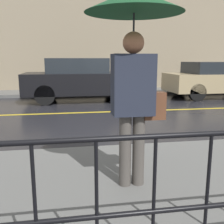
{
  "coord_description": "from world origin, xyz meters",
  "views": [
    {
      "loc": [
        -1.46,
        -7.61,
        1.53
      ],
      "look_at": [
        -0.46,
        -1.52,
        0.3
      ],
      "focal_mm": 42.0,
      "sensor_mm": 36.0,
      "label": 1
    }
  ],
  "objects": [
    {
      "name": "sidewalk_far",
      "position": [
        0.0,
        4.41,
        0.06
      ],
      "size": [
        28.0,
        1.87,
        0.13
      ],
      "color": "#60605E",
      "rests_on": "ground_plane"
    },
    {
      "name": "car_black",
      "position": [
        -1.01,
        2.39,
        0.81
      ],
      "size": [
        4.24,
        1.95,
        1.59
      ],
      "color": "black",
      "rests_on": "ground_plane"
    },
    {
      "name": "lane_marking",
      "position": [
        0.0,
        0.0,
        0.0
      ],
      "size": [
        25.2,
        0.12,
        0.01
      ],
      "color": "gold",
      "rests_on": "ground_plane"
    },
    {
      "name": "building_storefront",
      "position": [
        0.0,
        5.5,
        2.5
      ],
      "size": [
        28.0,
        0.3,
        5.0
      ],
      "color": "gray",
      "rests_on": "ground_plane"
    },
    {
      "name": "car_tan",
      "position": [
        4.54,
        2.39,
        0.75
      ],
      "size": [
        4.11,
        1.89,
        1.45
      ],
      "color": "tan",
      "rests_on": "ground_plane"
    },
    {
      "name": "pedestrian",
      "position": [
        -0.78,
        -4.89,
        1.77
      ],
      "size": [
        1.01,
        1.01,
        2.1
      ],
      "color": "#4C4742",
      "rests_on": "sidewalk_near"
    },
    {
      "name": "sidewalk_near",
      "position": [
        0.0,
        -4.92,
        0.06
      ],
      "size": [
        28.0,
        2.89,
        0.13
      ],
      "color": "#60605E",
      "rests_on": "ground_plane"
    },
    {
      "name": "ground_plane",
      "position": [
        0.0,
        0.0,
        0.0
      ],
      "size": [
        80.0,
        80.0,
        0.0
      ],
      "primitive_type": "plane",
      "color": "black"
    }
  ]
}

